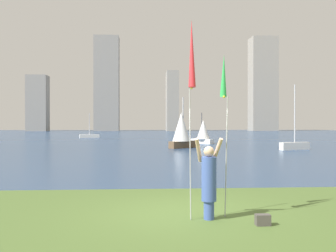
{
  "coord_description": "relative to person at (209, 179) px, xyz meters",
  "views": [
    {
      "loc": [
        -0.94,
        -9.14,
        2.16
      ],
      "look_at": [
        0.13,
        8.12,
        2.05
      ],
      "focal_mm": 40.76,
      "sensor_mm": 36.0,
      "label": 1
    }
  ],
  "objects": [
    {
      "name": "skyline_tower_2",
      "position": [
        6.78,
        104.06,
        7.83
      ],
      "size": [
        3.43,
        7.91,
        17.47
      ],
      "color": "gray",
      "rests_on": "ground"
    },
    {
      "name": "skyline_tower_0",
      "position": [
        -32.22,
        103.69,
        7.13
      ],
      "size": [
        5.79,
        4.62,
        16.07
      ],
      "color": "gray",
      "rests_on": "ground"
    },
    {
      "name": "sailboat_5",
      "position": [
        4.83,
        32.05,
        0.35
      ],
      "size": [
        2.43,
        2.5,
        3.33
      ],
      "color": "white",
      "rests_on": "ground"
    },
    {
      "name": "sailboat_4",
      "position": [
        -9.74,
        49.68,
        -0.61
      ],
      "size": [
        3.05,
        1.6,
        3.69
      ],
      "color": "white",
      "rests_on": "ground"
    },
    {
      "name": "kite_flag_right",
      "position": [
        0.41,
        0.37,
        2.27
      ],
      "size": [
        0.16,
        0.57,
        3.78
      ],
      "color": "#B2B2B7",
      "rests_on": "ground"
    },
    {
      "name": "sailboat_7",
      "position": [
        10.92,
        22.15,
        -0.49
      ],
      "size": [
        2.8,
        1.46,
        5.38
      ],
      "color": "white",
      "rests_on": "ground"
    },
    {
      "name": "sailboat_1",
      "position": [
        1.85,
        25.12,
        0.73
      ],
      "size": [
        2.71,
        2.6,
        4.51
      ],
      "color": "brown",
      "rests_on": "ground"
    },
    {
      "name": "skyline_tower_3",
      "position": [
        34.26,
        104.34,
        13.09
      ],
      "size": [
        7.63,
        6.11,
        27.99
      ],
      "color": "gray",
      "rests_on": "ground"
    },
    {
      "name": "ground",
      "position": [
        -0.51,
        51.6,
        -0.96
      ],
      "size": [
        120.0,
        138.0,
        0.12
      ],
      "color": "#4C662D"
    },
    {
      "name": "kite_flag_left",
      "position": [
        -0.41,
        -0.2,
        2.7
      ],
      "size": [
        0.16,
        0.57,
        4.45
      ],
      "color": "#B2B2B7",
      "rests_on": "ground"
    },
    {
      "name": "bag",
      "position": [
        1.06,
        -0.58,
        -0.79
      ],
      "size": [
        0.31,
        0.19,
        0.23
      ],
      "color": "#4C4742",
      "rests_on": "ground"
    },
    {
      "name": "person",
      "position": [
        0.0,
        0.0,
        0.0
      ],
      "size": [
        0.67,
        0.5,
        1.84
      ],
      "rotation": [
        0.0,
        0.0,
        0.25
      ],
      "color": "#3F59A5",
      "rests_on": "ground"
    },
    {
      "name": "skyline_tower_1",
      "position": [
        -12.46,
        104.41,
        12.98
      ],
      "size": [
        7.21,
        4.69,
        27.77
      ],
      "color": "gray",
      "rests_on": "ground"
    }
  ]
}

